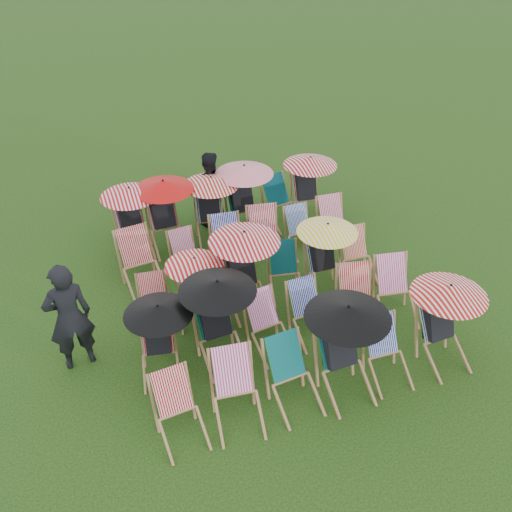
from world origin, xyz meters
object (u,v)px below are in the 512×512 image
object	(u,v)px
person_rear	(209,189)
deckchair_0	(179,413)
deckchair_29	(308,187)
person_left	(69,317)
deckchair_5	(445,323)

from	to	relation	value
person_rear	deckchair_0	bearing A→B (deg)	78.93
deckchair_0	deckchair_29	world-z (taller)	deckchair_29
deckchair_0	person_left	world-z (taller)	person_left
deckchair_0	person_rear	xyz separation A→B (m)	(1.92, 5.17, 0.37)
person_left	deckchair_5	bearing A→B (deg)	152.76
deckchair_5	person_left	distance (m)	5.65
deckchair_0	deckchair_29	size ratio (longest dim) A/B	0.67
person_left	person_rear	world-z (taller)	person_left
deckchair_0	person_left	xyz separation A→B (m)	(-1.17, 1.88, 0.48)
deckchair_29	person_left	size ratio (longest dim) A/B	0.72
deckchair_0	deckchair_5	world-z (taller)	deckchair_5
deckchair_5	person_rear	world-z (taller)	person_rear
deckchair_5	deckchair_29	xyz separation A→B (m)	(-0.17, 4.67, -0.00)
deckchair_0	person_left	bearing A→B (deg)	115.94
deckchair_5	person_rear	bearing A→B (deg)	110.37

